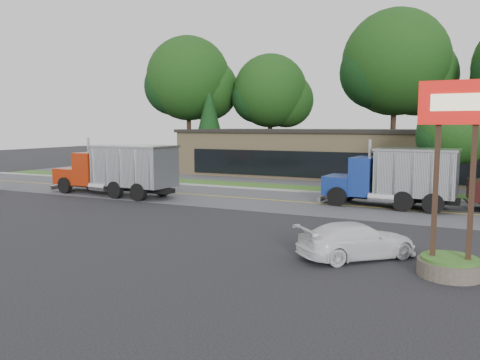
# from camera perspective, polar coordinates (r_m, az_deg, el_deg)

# --- Properties ---
(ground) EXTENTS (140.00, 140.00, 0.00)m
(ground) POSITION_cam_1_polar(r_m,az_deg,el_deg) (21.35, -5.29, -5.89)
(ground) COLOR #2D2D32
(ground) RESTS_ON ground
(road) EXTENTS (60.00, 8.00, 0.02)m
(road) POSITION_cam_1_polar(r_m,az_deg,el_deg) (29.31, 3.71, -2.46)
(road) COLOR slate
(road) RESTS_ON ground
(center_line) EXTENTS (60.00, 0.12, 0.01)m
(center_line) POSITION_cam_1_polar(r_m,az_deg,el_deg) (29.31, 3.71, -2.46)
(center_line) COLOR gold
(center_line) RESTS_ON ground
(curb) EXTENTS (60.00, 0.30, 0.12)m
(curb) POSITION_cam_1_polar(r_m,az_deg,el_deg) (33.21, 6.39, -1.42)
(curb) COLOR #9E9E99
(curb) RESTS_ON ground
(grass_verge) EXTENTS (60.00, 3.40, 0.03)m
(grass_verge) POSITION_cam_1_polar(r_m,az_deg,el_deg) (34.90, 7.35, -1.04)
(grass_verge) COLOR #366221
(grass_verge) RESTS_ON ground
(far_parking) EXTENTS (60.00, 7.00, 0.02)m
(far_parking) POSITION_cam_1_polar(r_m,az_deg,el_deg) (39.65, 9.59, -0.17)
(far_parking) COLOR slate
(far_parking) RESTS_ON ground
(strip_mall) EXTENTS (32.00, 12.00, 4.00)m
(strip_mall) POSITION_cam_1_polar(r_m,az_deg,el_deg) (44.84, 14.20, 3.06)
(strip_mall) COLOR tan
(strip_mall) RESTS_ON ground
(bilo_sign) EXTENTS (2.20, 1.90, 5.95)m
(bilo_sign) POSITION_cam_1_polar(r_m,az_deg,el_deg) (15.63, 24.46, -3.51)
(bilo_sign) COLOR #6B6054
(bilo_sign) RESTS_ON ground
(tree_far_a) EXTENTS (10.88, 10.24, 15.51)m
(tree_far_a) POSITION_cam_1_polar(r_m,az_deg,el_deg) (58.84, -6.10, 11.72)
(tree_far_a) COLOR #382619
(tree_far_a) RESTS_ON ground
(tree_far_b) EXTENTS (9.12, 8.58, 13.01)m
(tree_far_b) POSITION_cam_1_polar(r_m,az_deg,el_deg) (56.05, 3.89, 10.36)
(tree_far_b) COLOR #382619
(tree_far_b) RESTS_ON ground
(tree_far_c) EXTENTS (11.71, 11.02, 16.70)m
(tree_far_c) POSITION_cam_1_polar(r_m,az_deg,el_deg) (52.81, 18.62, 12.84)
(tree_far_c) COLOR #382619
(tree_far_c) RESTS_ON ground
(evergreen_left) EXTENTS (4.20, 4.20, 9.55)m
(evergreen_left) POSITION_cam_1_polar(r_m,az_deg,el_deg) (54.84, -3.76, 7.25)
(evergreen_left) COLOR #382619
(evergreen_left) RESTS_ON ground
(tree_verge) EXTENTS (4.49, 4.23, 6.40)m
(tree_verge) POSITION_cam_1_polar(r_m,az_deg,el_deg) (32.98, 24.43, 5.08)
(tree_verge) COLOR #382619
(tree_verge) RESTS_ON ground
(dump_truck_red) EXTENTS (9.57, 3.32, 3.36)m
(dump_truck_red) POSITION_cam_1_polar(r_m,az_deg,el_deg) (31.92, -14.48, 1.36)
(dump_truck_red) COLOR black
(dump_truck_red) RESTS_ON ground
(dump_truck_blue) EXTENTS (7.45, 3.04, 3.36)m
(dump_truck_blue) POSITION_cam_1_polar(r_m,az_deg,el_deg) (27.79, 18.60, 0.45)
(dump_truck_blue) COLOR black
(dump_truck_blue) RESTS_ON ground
(rally_car) EXTENTS (4.29, 4.25, 1.25)m
(rally_car) POSITION_cam_1_polar(r_m,az_deg,el_deg) (17.01, 14.06, -7.15)
(rally_car) COLOR white
(rally_car) RESTS_ON ground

